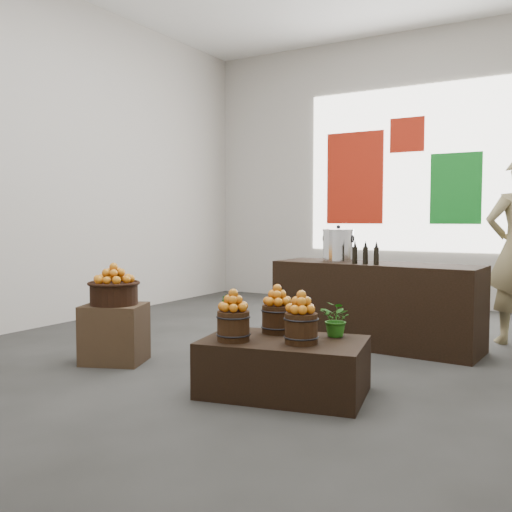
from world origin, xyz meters
The scene contains 21 objects.
ground centered at (0.00, 0.00, 0.00)m, with size 7.00×7.00×0.00m, color #363634.
back_wall centered at (0.00, 3.50, 2.00)m, with size 6.00×0.04×4.00m, color #B4AFA6.
back_opening centered at (0.30, 3.48, 2.00)m, with size 3.20×0.02×2.40m, color white.
deco_red_left centered at (-0.60, 3.47, 1.90)m, with size 0.90×0.04×1.40m, color #B01F0D.
deco_green_right centered at (0.90, 3.47, 1.70)m, with size 0.70×0.04×1.00m, color #137D22.
deco_red_upper centered at (0.20, 3.47, 2.50)m, with size 0.50×0.04×0.50m, color #B01F0D.
crate centered at (-1.05, -1.24, 0.26)m, with size 0.52×0.42×0.52m, color #513B25.
wicker_basket centered at (-1.05, -1.24, 0.61)m, with size 0.41×0.41×0.19m, color black.
apples_in_basket centered at (-1.05, -1.24, 0.79)m, with size 0.32×0.32×0.17m, color #A31D05, non-canonical shape.
display_table centered at (0.66, -1.30, 0.20)m, with size 1.15×0.71×0.40m, color black.
apple_bucket_front_left centered at (0.37, -1.52, 0.51)m, with size 0.23×0.23×0.21m, color #331E0E.
apples_in_bucket_front_left centered at (0.37, -1.52, 0.69)m, with size 0.17×0.17×0.16m, color #A31D05, non-canonical shape.
apple_bucket_front_right centered at (0.83, -1.36, 0.51)m, with size 0.23×0.23×0.21m, color #331E0E.
apples_in_bucket_front_right centered at (0.83, -1.36, 0.69)m, with size 0.17×0.17×0.16m, color #A31D05, non-canonical shape.
apple_bucket_rear centered at (0.51, -1.11, 0.51)m, with size 0.23×0.23×0.21m, color #331E0E.
apples_in_bucket_rear centered at (0.51, -1.11, 0.69)m, with size 0.17×0.17×0.16m, color #A31D05, non-canonical shape.
herb_garnish_right centered at (0.96, -1.02, 0.53)m, with size 0.24×0.21×0.27m, color #1F5E13.
herb_garnish_left centered at (0.18, -1.27, 0.55)m, with size 0.17×0.13×0.30m, color #1F5E13.
counter centered at (0.72, 0.57, 0.42)m, with size 2.03×0.65×0.83m, color black.
stock_pot_left centered at (0.30, 0.60, 0.99)m, with size 0.31×0.31×0.31m, color silver.
oil_cruets centered at (0.71, 0.37, 0.95)m, with size 0.22×0.06×0.23m, color black, non-canonical shape.
Camera 1 is at (2.54, -4.91, 1.27)m, focal length 40.00 mm.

